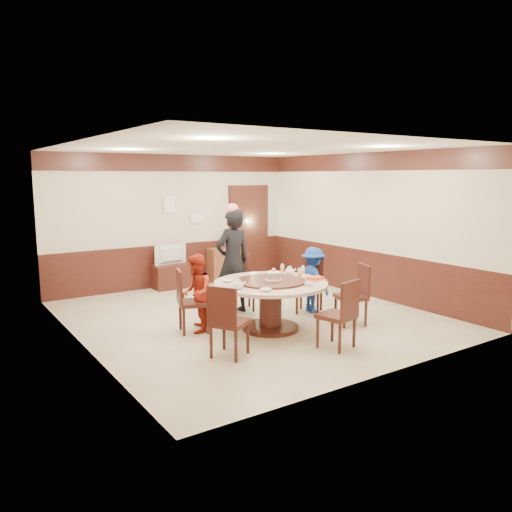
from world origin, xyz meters
TOP-DOWN VIEW (x-y plane):
  - room at (0.01, 0.01)m, footprint 6.00×6.04m
  - banquet_table at (-0.14, -0.79)m, footprint 1.74×1.74m
  - chair_0 at (1.01, -0.36)m, footprint 0.62×0.62m
  - chair_1 at (0.12, 0.46)m, footprint 0.57×0.58m
  - chair_2 at (-1.19, -0.22)m, footprint 0.56×0.55m
  - chair_3 at (-1.27, -1.44)m, footprint 0.61×0.61m
  - chair_4 at (0.14, -1.99)m, footprint 0.53×0.54m
  - chair_5 at (1.10, -1.30)m, footprint 0.57×0.57m
  - person_standing at (-0.11, 0.37)m, footprint 0.67×0.45m
  - person_red at (-1.13, -0.25)m, footprint 0.68×0.73m
  - person_blue at (1.08, -0.37)m, footprint 0.47×0.76m
  - birthday_cake at (-0.09, -0.80)m, footprint 0.27×0.27m
  - teapot_left at (-0.80, -0.92)m, footprint 0.17×0.15m
  - teapot_right at (0.43, -0.53)m, footprint 0.17×0.15m
  - bowl_0 at (-0.69, -0.44)m, footprint 0.14×0.14m
  - bowl_1 at (0.19, -1.30)m, footprint 0.14×0.14m
  - bowl_2 at (-0.55, -1.26)m, footprint 0.16×0.16m
  - bowl_3 at (0.48, -0.91)m, footprint 0.12×0.12m
  - saucer_near at (-0.39, -1.44)m, footprint 0.18×0.18m
  - saucer_far at (0.31, -0.29)m, footprint 0.18×0.18m
  - shrimp_platter at (0.49, -1.10)m, footprint 0.30×0.20m
  - bottle_0 at (0.36, -0.87)m, footprint 0.06×0.06m
  - bottle_1 at (0.54, -0.73)m, footprint 0.06×0.06m
  - bottle_2 at (0.37, -0.42)m, footprint 0.06×0.06m
  - tv_stand at (-0.16, 2.75)m, footprint 0.85×0.45m
  - television at (-0.16, 2.75)m, footprint 0.75×0.18m
  - side_cabinet at (1.15, 2.78)m, footprint 0.80×0.40m
  - thermos at (1.20, 2.78)m, footprint 0.15×0.15m
  - notice_left at (-0.10, 2.96)m, footprint 0.25×0.00m
  - notice_right at (0.55, 2.96)m, footprint 0.30×0.00m

SIDE VIEW (x-z plane):
  - tv_stand at x=-0.16m, z-range 0.00..0.50m
  - chair_0 at x=1.01m, z-range -0.18..0.79m
  - chair_1 at x=0.12m, z-range -0.18..0.79m
  - chair_2 at x=-1.19m, z-range -0.18..0.79m
  - chair_3 at x=-1.27m, z-range -0.18..0.79m
  - chair_4 at x=0.14m, z-range -0.18..0.79m
  - chair_5 at x=1.10m, z-range -0.18..0.79m
  - side_cabinet at x=1.15m, z-range 0.00..0.75m
  - banquet_table at x=-0.14m, z-range 0.14..0.92m
  - person_blue at x=1.08m, z-range 0.00..1.14m
  - person_red at x=-1.13m, z-range 0.00..1.20m
  - television at x=-0.16m, z-range 0.50..0.93m
  - saucer_near at x=-0.39m, z-range 0.75..0.76m
  - saucer_far at x=0.31m, z-range 0.75..0.76m
  - bowl_0 at x=-0.69m, z-range 0.75..0.78m
  - bowl_2 at x=-0.55m, z-range 0.75..0.79m
  - bowl_3 at x=0.48m, z-range 0.75..0.79m
  - bowl_1 at x=0.19m, z-range 0.75..0.79m
  - shrimp_platter at x=0.49m, z-range 0.75..0.81m
  - teapot_left at x=-0.80m, z-range 0.75..0.87m
  - teapot_right at x=0.43m, z-range 0.75..0.87m
  - bottle_0 at x=0.36m, z-range 0.75..0.91m
  - bottle_1 at x=0.54m, z-range 0.75..0.91m
  - bottle_2 at x=0.37m, z-range 0.75..0.91m
  - birthday_cake at x=-0.09m, z-range 0.75..0.94m
  - person_standing at x=-0.11m, z-range 0.00..1.81m
  - thermos at x=1.20m, z-range 0.75..1.13m
  - room at x=0.01m, z-range -0.34..2.50m
  - notice_right at x=0.55m, z-range 1.34..1.56m
  - notice_left at x=-0.10m, z-range 1.57..1.93m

